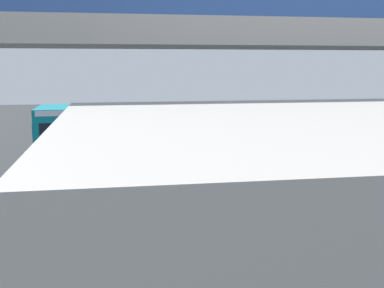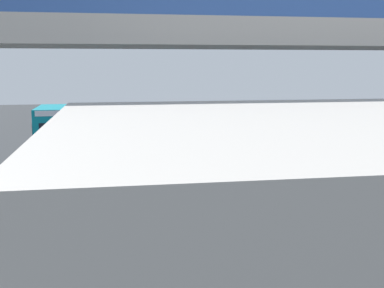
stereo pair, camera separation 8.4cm
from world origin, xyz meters
The scene contains 7 objects.
ground centered at (0.00, 0.00, 0.00)m, with size 80.00×80.00×0.00m, color #2D3033.
city_bus centered at (-0.47, 0.04, 1.88)m, with size 11.54×2.85×3.15m.
pedestrian centered at (0.81, 3.74, 0.89)m, with size 0.38×0.38×1.79m.
lane_dash_leftmost centered at (-4.00, -3.39, 0.00)m, with size 2.00×0.20×0.01m, color silver.
lane_dash_left centered at (0.00, -3.39, 0.00)m, with size 2.00×0.20×0.01m, color silver.
lane_dash_centre centered at (4.00, -3.39, 0.00)m, with size 2.00×0.20×0.01m, color silver.
pedestrian_overpass centered at (0.00, 9.15, 4.97)m, with size 29.19×2.60×6.69m.
Camera 2 is at (2.46, 18.67, 4.76)m, focal length 44.22 mm.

